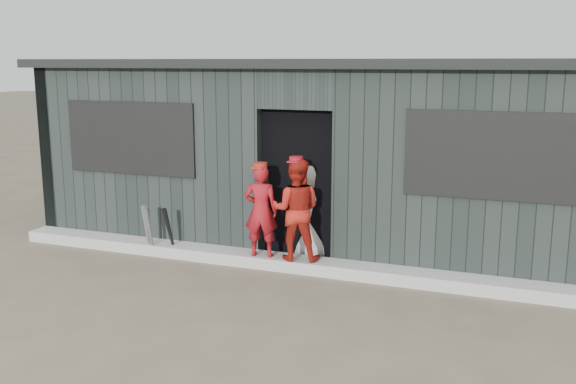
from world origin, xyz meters
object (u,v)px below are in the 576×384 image
at_px(player_red_left, 261,211).
at_px(player_red_right, 296,210).
at_px(bat_right, 170,232).
at_px(bat_mid, 150,232).
at_px(bat_left, 147,230).
at_px(player_grey_back, 313,211).
at_px(dugout, 329,151).

bearing_deg(player_red_left, player_red_right, 172.96).
bearing_deg(bat_right, bat_mid, -160.32).
xyz_separation_m(bat_left, player_red_left, (1.64, 0.08, 0.38)).
bearing_deg(bat_mid, player_red_left, 4.08).
distance_m(bat_mid, player_grey_back, 2.21).
bearing_deg(player_red_left, bat_mid, -6.50).
bearing_deg(bat_left, player_grey_back, 15.61).
relative_size(bat_left, player_red_right, 0.56).
xyz_separation_m(player_red_left, dugout, (0.35, 1.75, 0.55)).
bearing_deg(dugout, bat_left, -137.45).
bearing_deg(player_grey_back, dugout, -78.99).
height_order(player_grey_back, dugout, dugout).
height_order(bat_mid, bat_right, bat_mid).
bearing_deg(bat_left, player_red_left, 2.88).
xyz_separation_m(bat_left, bat_mid, (0.06, -0.03, -0.01)).
relative_size(bat_left, player_red_left, 0.60).
relative_size(bat_right, player_red_right, 0.55).
relative_size(player_red_left, player_grey_back, 0.89).
bearing_deg(player_red_right, player_grey_back, -108.21).
bearing_deg(player_grey_back, bat_mid, 20.11).
distance_m(bat_left, player_red_left, 1.69).
bearing_deg(player_red_right, player_red_left, -8.31).
relative_size(bat_mid, player_grey_back, 0.52).
xyz_separation_m(player_red_right, dugout, (-0.11, 1.72, 0.50)).
height_order(bat_right, player_grey_back, player_grey_back).
bearing_deg(player_grey_back, bat_left, 18.90).
height_order(player_red_right, dugout, dugout).
xyz_separation_m(bat_left, player_red_right, (2.10, 0.11, 0.43)).
xyz_separation_m(bat_left, player_grey_back, (2.16, 0.60, 0.31)).
distance_m(bat_left, player_grey_back, 2.26).
distance_m(bat_right, player_grey_back, 1.95).
bearing_deg(player_grey_back, player_red_left, 48.61).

